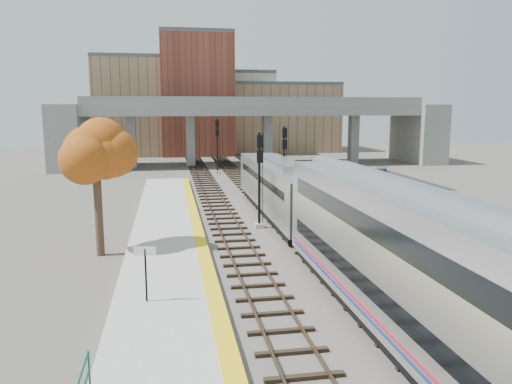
{
  "coord_description": "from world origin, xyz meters",
  "views": [
    {
      "loc": [
        -7.05,
        -25.46,
        8.09
      ],
      "look_at": [
        -1.34,
        7.01,
        2.5
      ],
      "focal_mm": 35.0,
      "sensor_mm": 36.0,
      "label": 1
    }
  ],
  "objects": [
    {
      "name": "yellow_strip",
      "position": [
        -5.35,
        0.0,
        0.35
      ],
      "size": [
        0.7,
        60.0,
        0.01
      ],
      "primitive_type": "cube",
      "color": "yellow",
      "rests_on": "platform"
    },
    {
      "name": "parking_lot",
      "position": [
        14.0,
        28.0,
        0.02
      ],
      "size": [
        14.0,
        18.0,
        0.04
      ],
      "primitive_type": "cube",
      "color": "black",
      "rests_on": "ground"
    },
    {
      "name": "ground",
      "position": [
        0.0,
        0.0,
        0.0
      ],
      "size": [
        160.0,
        160.0,
        0.0
      ],
      "primitive_type": "plane",
      "color": "#47423D",
      "rests_on": "ground"
    },
    {
      "name": "car_b",
      "position": [
        13.77,
        26.7,
        0.65
      ],
      "size": [
        1.5,
        3.75,
        1.21
      ],
      "primitive_type": "imported",
      "rotation": [
        0.0,
        0.0,
        0.06
      ],
      "color": "#99999E",
      "rests_on": "parking_lot"
    },
    {
      "name": "buildings_far",
      "position": [
        1.26,
        66.57,
        7.88
      ],
      "size": [
        43.0,
        21.0,
        20.6
      ],
      "color": "#967357",
      "rests_on": "ground"
    },
    {
      "name": "car_a",
      "position": [
        9.85,
        23.91,
        0.59
      ],
      "size": [
        2.47,
        3.5,
        1.11
      ],
      "primitive_type": "imported",
      "rotation": [
        0.0,
        0.0,
        -0.4
      ],
      "color": "#99999E",
      "rests_on": "parking_lot"
    },
    {
      "name": "signal_mast_mid",
      "position": [
        3.0,
        17.39,
        3.09
      ],
      "size": [
        0.6,
        0.64,
        6.46
      ],
      "color": "#9E9E99",
      "rests_on": "ground"
    },
    {
      "name": "tree",
      "position": [
        -10.92,
        2.34,
        5.84
      ],
      "size": [
        3.6,
        3.6,
        7.88
      ],
      "color": "#382619",
      "rests_on": "ground"
    },
    {
      "name": "tracks",
      "position": [
        0.93,
        12.5,
        0.08
      ],
      "size": [
        10.7,
        95.0,
        0.25
      ],
      "color": "black",
      "rests_on": "ground"
    },
    {
      "name": "signal_mast_far",
      "position": [
        -1.1,
        36.05,
        3.27
      ],
      "size": [
        0.6,
        0.64,
        6.71
      ],
      "color": "#9E9E99",
      "rests_on": "ground"
    },
    {
      "name": "station_sign",
      "position": [
        -8.09,
        -5.82,
        1.98
      ],
      "size": [
        0.89,
        0.23,
        2.27
      ],
      "rotation": [
        0.0,
        0.0,
        -0.2
      ],
      "color": "black",
      "rests_on": "platform"
    },
    {
      "name": "car_c",
      "position": [
        17.41,
        28.97,
        0.58
      ],
      "size": [
        3.0,
        4.02,
        1.08
      ],
      "primitive_type": "imported",
      "rotation": [
        0.0,
        0.0,
        -0.45
      ],
      "color": "#99999E",
      "rests_on": "parking_lot"
    },
    {
      "name": "platform",
      "position": [
        -7.25,
        0.0,
        0.17
      ],
      "size": [
        4.5,
        60.0,
        0.35
      ],
      "primitive_type": "cube",
      "color": "#9E9E99",
      "rests_on": "ground"
    },
    {
      "name": "coach",
      "position": [
        1.0,
        -12.2,
        2.8
      ],
      "size": [
        3.03,
        25.0,
        5.0
      ],
      "color": "#A8AAB2",
      "rests_on": "ground"
    },
    {
      "name": "overpass",
      "position": [
        4.92,
        45.0,
        5.81
      ],
      "size": [
        54.0,
        12.0,
        9.5
      ],
      "color": "slate",
      "rests_on": "ground"
    },
    {
      "name": "signal_mast_near",
      "position": [
        -1.1,
        7.05,
        3.09
      ],
      "size": [
        0.6,
        0.64,
        6.46
      ],
      "color": "#9E9E99",
      "rests_on": "ground"
    },
    {
      "name": "locomotive",
      "position": [
        1.0,
        10.4,
        2.28
      ],
      "size": [
        3.02,
        19.05,
        4.1
      ],
      "color": "#A8AAB2",
      "rests_on": "ground"
    }
  ]
}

